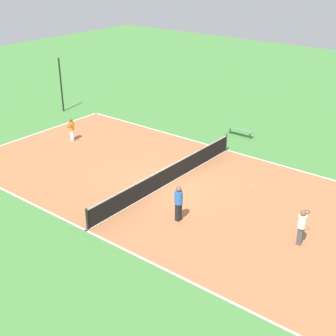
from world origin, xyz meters
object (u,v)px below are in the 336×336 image
object	(u,v)px
bench	(240,130)
player_center_orange	(71,128)
player_near_blue	(179,201)
tennis_ball_far_baseline	(219,189)
player_far_white	(302,225)
fence_post_back_right	(61,85)
tennis_net	(168,174)
tennis_ball_left_sideline	(252,186)

from	to	relation	value
bench	player_center_orange	distance (m)	10.69
player_near_blue	bench	bearing A→B (deg)	20.10
tennis_ball_far_baseline	bench	bearing A→B (deg)	22.77
bench	player_far_white	bearing A→B (deg)	131.74
bench	fence_post_back_right	bearing A→B (deg)	15.82
player_center_orange	fence_post_back_right	xyz separation A→B (m)	(3.56, 5.06, 1.14)
player_center_orange	player_far_white	bearing A→B (deg)	40.95
tennis_net	fence_post_back_right	xyz separation A→B (m)	(4.53, 13.51, 1.44)
tennis_net	tennis_ball_far_baseline	distance (m)	2.68
player_near_blue	fence_post_back_right	world-z (taller)	fence_post_back_right
bench	tennis_ball_far_baseline	world-z (taller)	bench
tennis_net	player_near_blue	distance (m)	3.63
fence_post_back_right	player_center_orange	bearing A→B (deg)	-125.13
player_near_blue	player_far_white	bearing A→B (deg)	-68.50
tennis_ball_left_sideline	tennis_ball_far_baseline	xyz separation A→B (m)	(-1.31, 1.12, 0.00)
player_center_orange	fence_post_back_right	bearing A→B (deg)	-167.44
player_near_blue	fence_post_back_right	xyz separation A→B (m)	(7.05, 16.09, 0.99)
tennis_net	player_far_white	bearing A→B (deg)	-96.95
player_center_orange	tennis_ball_left_sideline	world-z (taller)	player_center_orange
player_center_orange	tennis_ball_left_sideline	size ratio (longest dim) A/B	21.27
tennis_net	tennis_ball_far_baseline	size ratio (longest dim) A/B	164.76
fence_post_back_right	bench	bearing A→B (deg)	-74.18
player_far_white	tennis_ball_left_sideline	size ratio (longest dim) A/B	23.05
player_center_orange	player_near_blue	world-z (taller)	player_near_blue
tennis_ball_left_sideline	fence_post_back_right	xyz separation A→B (m)	(2.18, 17.06, 1.92)
player_center_orange	tennis_ball_left_sideline	bearing A→B (deg)	54.26
bench	fence_post_back_right	distance (m)	13.53
player_center_orange	player_near_blue	size ratio (longest dim) A/B	0.86
tennis_net	player_far_white	xyz separation A→B (m)	(-0.92, -7.56, 0.38)
bench	player_near_blue	world-z (taller)	player_near_blue
tennis_net	player_far_white	distance (m)	7.62
tennis_ball_far_baseline	player_far_white	bearing A→B (deg)	-110.90
bench	fence_post_back_right	xyz separation A→B (m)	(-3.66, 12.93, 1.59)
player_far_white	tennis_ball_far_baseline	world-z (taller)	player_far_white
bench	tennis_ball_left_sideline	size ratio (longest dim) A/B	25.98
tennis_net	player_near_blue	world-z (taller)	player_near_blue
tennis_net	bench	size ratio (longest dim) A/B	6.34
tennis_ball_left_sideline	tennis_ball_far_baseline	world-z (taller)	same
fence_post_back_right	tennis_ball_left_sideline	bearing A→B (deg)	-97.29
bench	player_far_white	world-z (taller)	player_far_white
player_far_white	tennis_net	bearing A→B (deg)	73.24
tennis_net	tennis_ball_far_baseline	world-z (taller)	tennis_net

